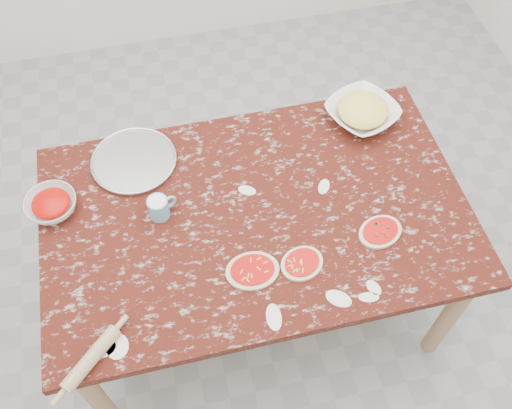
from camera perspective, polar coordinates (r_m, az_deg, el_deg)
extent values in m
plane|color=gray|center=(2.78, 0.00, -9.34)|extent=(4.00, 4.00, 0.00)
cube|color=#3A110B|center=(2.14, 0.00, -1.06)|extent=(1.60, 1.00, 0.04)
cube|color=#9D7859|center=(2.19, 0.00, -1.92)|extent=(1.50, 0.90, 0.08)
cylinder|color=#9D7859|center=(2.32, -15.88, -18.18)|extent=(0.07, 0.07, 0.71)
cylinder|color=#9D7859|center=(2.49, 19.04, -10.47)|extent=(0.07, 0.07, 0.71)
cylinder|color=#9D7859|center=(2.71, -17.14, -1.06)|extent=(0.07, 0.07, 0.71)
cylinder|color=#9D7859|center=(2.85, 12.30, 4.51)|extent=(0.07, 0.07, 0.71)
cylinder|color=#B2B2B7|center=(2.31, -12.23, 4.31)|extent=(0.35, 0.35, 0.01)
imported|color=white|center=(2.24, -19.94, -0.06)|extent=(0.20, 0.20, 0.06)
imported|color=white|center=(2.43, 10.67, 9.08)|extent=(0.37, 0.37, 0.07)
cylinder|color=#65AAC8|center=(2.11, -9.82, -0.33)|extent=(0.08, 0.08, 0.09)
torus|color=#65AAC8|center=(2.12, -8.77, 0.24)|extent=(0.06, 0.03, 0.06)
cylinder|color=silver|center=(2.08, -9.94, 0.15)|extent=(0.06, 0.06, 0.01)
ellipsoid|color=beige|center=(1.99, -0.36, -6.72)|extent=(0.20, 0.15, 0.01)
ellipsoid|color=red|center=(1.98, -0.36, -6.61)|extent=(0.16, 0.13, 0.00)
ellipsoid|color=beige|center=(2.01, 4.66, -5.97)|extent=(0.19, 0.18, 0.01)
ellipsoid|color=red|center=(2.00, 4.67, -5.86)|extent=(0.16, 0.15, 0.00)
ellipsoid|color=beige|center=(2.12, 12.42, -2.73)|extent=(0.20, 0.18, 0.01)
ellipsoid|color=red|center=(2.11, 12.46, -2.60)|extent=(0.17, 0.14, 0.00)
cylinder|color=tan|center=(1.92, -16.32, -14.70)|extent=(0.20, 0.19, 0.05)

